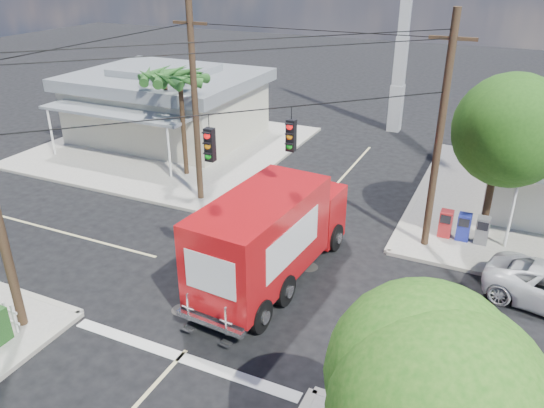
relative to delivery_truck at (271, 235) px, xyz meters
The scene contains 12 objects.
ground 1.94m from the delivery_truck, 139.55° to the right, with size 120.00×120.00×0.00m, color black.
sidewalk_nw 15.57m from the delivery_truck, 138.13° to the left, with size 14.12×14.12×0.14m.
road_markings 2.75m from the delivery_truck, 107.68° to the right, with size 32.00×32.00×0.01m.
building_nw 17.38m from the delivery_truck, 136.70° to the left, with size 10.80×10.20×4.30m.
radio_tower 19.84m from the delivery_truck, 90.43° to the left, with size 0.80×0.80×17.00m.
tree_ne_front 9.53m from the delivery_truck, 43.40° to the left, with size 4.21×4.14×6.66m.
tree_se 10.32m from the delivery_truck, 50.76° to the right, with size 3.67×3.54×5.62m.
palm_nw_front 11.20m from the delivery_truck, 139.52° to the left, with size 3.01×3.08×5.59m.
palm_nw_back 13.52m from the delivery_truck, 140.20° to the left, with size 3.01×3.08×5.19m.
utility_poles 3.83m from the delivery_truck, 154.67° to the left, with size 12.00×10.68×9.00m.
vending_boxes 8.21m from the delivery_truck, 43.98° to the left, with size 1.90×0.50×1.10m.
delivery_truck is the anchor object (origin of this frame).
Camera 1 is at (7.46, -14.02, 10.54)m, focal length 35.00 mm.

